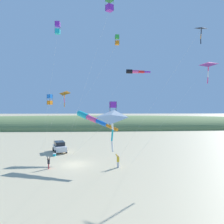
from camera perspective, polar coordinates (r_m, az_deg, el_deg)
name	(u,v)px	position (r m, az deg, el deg)	size (l,w,h in m)	color
ground_plane	(75,164)	(29.88, -10.43, -14.17)	(600.00, 600.00, 0.00)	#C6B58C
dune_ridge_grassy	(92,128)	(84.06, -5.62, -4.41)	(28.00, 240.00, 10.07)	#6B844C
parked_car	(60,147)	(38.37, -14.46, -9.36)	(4.67, 3.23, 1.85)	silver
cooler_box	(54,155)	(35.52, -15.80, -11.41)	(0.62, 0.42, 0.42)	#1EB7C6
person_adult_flyer	(118,160)	(27.67, 1.68, -13.31)	(0.46, 0.58, 1.78)	silver
person_child_green_jacket	(49,162)	(28.34, -17.31, -13.30)	(0.50, 0.41, 1.53)	#B72833
kite_box_checkered_midright	(109,3)	(25.11, -0.73, 28.12)	(6.36, 7.08, 20.12)	green
kite_windsock_rainbow_low_near	(135,72)	(45.71, 6.38, 11.16)	(5.68, 15.32, 16.41)	black
kite_box_magenta_far_left	(50,100)	(30.45, -17.01, 3.35)	(5.46, 2.66, 9.82)	blue
kite_box_red_high_left	(117,40)	(38.14, 1.42, 19.49)	(1.16, 11.86, 20.81)	green
kite_box_green_low_center	(113,110)	(19.33, 0.26, 0.65)	(8.58, 1.34, 8.45)	purple
kite_box_small_distant	(58,28)	(34.35, -14.98, 21.75)	(4.44, 4.18, 20.94)	purple
kite_delta_blue_topmost	(201,29)	(26.42, 23.63, 20.48)	(6.27, 9.94, 16.98)	black
kite_delta_teal_far_right	(64,94)	(23.68, -13.19, 5.00)	(6.68, 5.96, 9.84)	orange
kite_delta_purple_drifting	(208,65)	(33.11, 25.36, 11.90)	(3.01, 13.00, 14.71)	#EF4C93
kite_delta_long_streamer_right	(111,118)	(16.16, -0.20, -1.67)	(13.22, 7.36, 7.65)	white
kite_windsock_black_fish_shape	(91,119)	(30.54, -5.82, -1.83)	(12.37, 8.49, 7.50)	#1EB7C6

